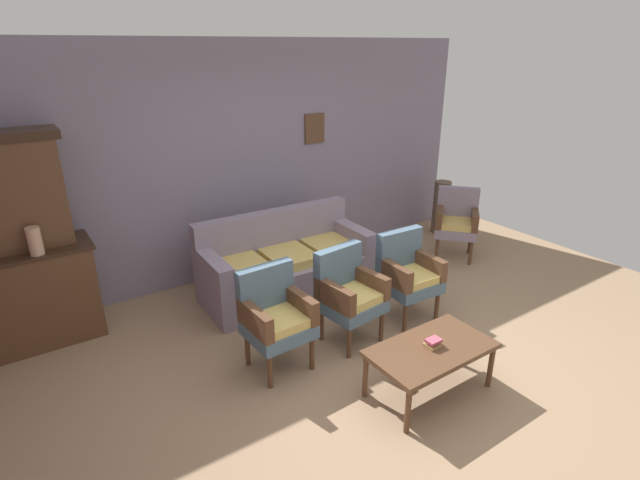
{
  "coord_description": "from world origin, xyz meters",
  "views": [
    {
      "loc": [
        -2.5,
        -2.53,
        2.64
      ],
      "look_at": [
        -0.01,
        1.13,
        0.85
      ],
      "focal_mm": 27.46,
      "sensor_mm": 36.0,
      "label": 1
    }
  ],
  "objects_px": {
    "floral_couch": "(286,266)",
    "armchair_near_cabinet": "(408,272)",
    "vase_on_cabinet": "(35,241)",
    "coffee_table": "(431,352)",
    "side_cabinet": "(31,297)",
    "armchair_by_doorway": "(349,292)",
    "wingback_chair_by_fireplace": "(456,220)",
    "book_stack_on_table": "(433,343)",
    "armchair_near_couch_end": "(275,315)",
    "floor_vase_by_wall": "(441,207)"
  },
  "relations": [
    {
      "from": "floral_couch",
      "to": "wingback_chair_by_fireplace",
      "type": "relative_size",
      "value": 2.11
    },
    {
      "from": "armchair_near_couch_end",
      "to": "armchair_by_doorway",
      "type": "distance_m",
      "value": 0.77
    },
    {
      "from": "vase_on_cabinet",
      "to": "book_stack_on_table",
      "type": "distance_m",
      "value": 3.46
    },
    {
      "from": "armchair_by_doorway",
      "to": "armchair_near_cabinet",
      "type": "bearing_deg",
      "value": -0.16
    },
    {
      "from": "armchair_near_cabinet",
      "to": "armchair_near_couch_end",
      "type": "bearing_deg",
      "value": 179.07
    },
    {
      "from": "floral_couch",
      "to": "wingback_chair_by_fireplace",
      "type": "height_order",
      "value": "same"
    },
    {
      "from": "side_cabinet",
      "to": "floral_couch",
      "type": "bearing_deg",
      "value": -11.12
    },
    {
      "from": "floral_couch",
      "to": "armchair_by_doorway",
      "type": "distance_m",
      "value": 1.15
    },
    {
      "from": "side_cabinet",
      "to": "armchair_near_couch_end",
      "type": "bearing_deg",
      "value": -43.47
    },
    {
      "from": "side_cabinet",
      "to": "floor_vase_by_wall",
      "type": "xyz_separation_m",
      "value": [
        5.31,
        -0.1,
        -0.08
      ]
    },
    {
      "from": "side_cabinet",
      "to": "armchair_near_couch_end",
      "type": "relative_size",
      "value": 1.28
    },
    {
      "from": "coffee_table",
      "to": "armchair_by_doorway",
      "type": "bearing_deg",
      "value": 94.0
    },
    {
      "from": "side_cabinet",
      "to": "book_stack_on_table",
      "type": "xyz_separation_m",
      "value": [
        2.53,
        -2.59,
        -0.02
      ]
    },
    {
      "from": "vase_on_cabinet",
      "to": "floral_couch",
      "type": "bearing_deg",
      "value": -7.32
    },
    {
      "from": "vase_on_cabinet",
      "to": "armchair_near_couch_end",
      "type": "bearing_deg",
      "value": -42.21
    },
    {
      "from": "side_cabinet",
      "to": "book_stack_on_table",
      "type": "bearing_deg",
      "value": -45.66
    },
    {
      "from": "side_cabinet",
      "to": "vase_on_cabinet",
      "type": "bearing_deg",
      "value": -55.51
    },
    {
      "from": "armchair_by_doorway",
      "to": "book_stack_on_table",
      "type": "height_order",
      "value": "armchair_by_doorway"
    },
    {
      "from": "floral_couch",
      "to": "book_stack_on_table",
      "type": "xyz_separation_m",
      "value": [
        0.1,
        -2.11,
        0.13
      ]
    },
    {
      "from": "side_cabinet",
      "to": "vase_on_cabinet",
      "type": "distance_m",
      "value": 0.63
    },
    {
      "from": "floor_vase_by_wall",
      "to": "armchair_near_couch_end",
      "type": "bearing_deg",
      "value": -157.73
    },
    {
      "from": "armchair_near_couch_end",
      "to": "book_stack_on_table",
      "type": "xyz_separation_m",
      "value": [
        0.85,
        -1.0,
        -0.05
      ]
    },
    {
      "from": "armchair_near_couch_end",
      "to": "floor_vase_by_wall",
      "type": "bearing_deg",
      "value": 22.27
    },
    {
      "from": "vase_on_cabinet",
      "to": "floral_couch",
      "type": "xyz_separation_m",
      "value": [
        2.31,
        -0.3,
        -0.73
      ]
    },
    {
      "from": "vase_on_cabinet",
      "to": "floral_couch",
      "type": "relative_size",
      "value": 0.13
    },
    {
      "from": "vase_on_cabinet",
      "to": "armchair_by_doorway",
      "type": "bearing_deg",
      "value": -31.69
    },
    {
      "from": "floral_couch",
      "to": "floor_vase_by_wall",
      "type": "xyz_separation_m",
      "value": [
        2.88,
        0.38,
        0.06
      ]
    },
    {
      "from": "armchair_near_couch_end",
      "to": "floor_vase_by_wall",
      "type": "xyz_separation_m",
      "value": [
        3.64,
        1.49,
        -0.11
      ]
    },
    {
      "from": "coffee_table",
      "to": "armchair_near_couch_end",
      "type": "bearing_deg",
      "value": 129.69
    },
    {
      "from": "armchair_by_doorway",
      "to": "coffee_table",
      "type": "distance_m",
      "value": 0.99
    },
    {
      "from": "floral_couch",
      "to": "coffee_table",
      "type": "xyz_separation_m",
      "value": [
        0.08,
        -2.12,
        0.05
      ]
    },
    {
      "from": "floral_couch",
      "to": "floor_vase_by_wall",
      "type": "relative_size",
      "value": 2.45
    },
    {
      "from": "armchair_by_doorway",
      "to": "wingback_chair_by_fireplace",
      "type": "bearing_deg",
      "value": 18.3
    },
    {
      "from": "vase_on_cabinet",
      "to": "armchair_near_cabinet",
      "type": "bearing_deg",
      "value": -25.08
    },
    {
      "from": "armchair_near_couch_end",
      "to": "book_stack_on_table",
      "type": "height_order",
      "value": "armchair_near_couch_end"
    },
    {
      "from": "armchair_by_doorway",
      "to": "floor_vase_by_wall",
      "type": "height_order",
      "value": "armchair_by_doorway"
    },
    {
      "from": "vase_on_cabinet",
      "to": "floor_vase_by_wall",
      "type": "height_order",
      "value": "vase_on_cabinet"
    },
    {
      "from": "floral_couch",
      "to": "armchair_near_cabinet",
      "type": "xyz_separation_m",
      "value": [
        0.76,
        -1.14,
        0.17
      ]
    },
    {
      "from": "vase_on_cabinet",
      "to": "wingback_chair_by_fireplace",
      "type": "height_order",
      "value": "vase_on_cabinet"
    },
    {
      "from": "side_cabinet",
      "to": "floral_couch",
      "type": "relative_size",
      "value": 0.61
    },
    {
      "from": "vase_on_cabinet",
      "to": "armchair_by_doorway",
      "type": "xyz_separation_m",
      "value": [
        2.32,
        -1.43,
        -0.56
      ]
    },
    {
      "from": "floral_couch",
      "to": "armchair_near_cabinet",
      "type": "bearing_deg",
      "value": -56.39
    },
    {
      "from": "vase_on_cabinet",
      "to": "book_stack_on_table",
      "type": "height_order",
      "value": "vase_on_cabinet"
    },
    {
      "from": "armchair_by_doorway",
      "to": "wingback_chair_by_fireplace",
      "type": "distance_m",
      "value": 2.48
    },
    {
      "from": "book_stack_on_table",
      "to": "armchair_near_cabinet",
      "type": "bearing_deg",
      "value": 56.15
    },
    {
      "from": "armchair_near_cabinet",
      "to": "coffee_table",
      "type": "distance_m",
      "value": 1.2
    },
    {
      "from": "armchair_near_cabinet",
      "to": "floor_vase_by_wall",
      "type": "distance_m",
      "value": 2.61
    },
    {
      "from": "floral_couch",
      "to": "armchair_near_couch_end",
      "type": "relative_size",
      "value": 2.11
    },
    {
      "from": "floral_couch",
      "to": "armchair_by_doorway",
      "type": "bearing_deg",
      "value": -89.38
    },
    {
      "from": "vase_on_cabinet",
      "to": "floor_vase_by_wall",
      "type": "distance_m",
      "value": 5.23
    }
  ]
}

